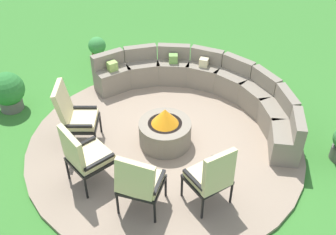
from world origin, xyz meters
name	(u,v)px	position (x,y,z in m)	size (l,w,h in m)	color
ground_plane	(165,145)	(0.00, 0.00, 0.00)	(24.00, 24.00, 0.00)	#387A2D
patio_circle	(165,144)	(0.00, 0.00, 0.03)	(4.67, 4.67, 0.06)	gray
fire_pit	(165,130)	(0.00, 0.00, 0.33)	(0.88, 0.88, 0.70)	gray
curved_stone_bench	(207,87)	(0.45, 1.40, 0.37)	(4.04, 2.34, 0.76)	gray
lounge_chair_front_left	(74,115)	(-1.44, -0.34, 0.64)	(0.72, 0.69, 1.14)	black
lounge_chair_front_right	(84,155)	(-0.90, -1.18, 0.61)	(0.80, 0.83, 1.10)	black
lounge_chair_back_left	(139,182)	(0.03, -1.47, 0.61)	(0.60, 0.56, 1.06)	black
lounge_chair_back_right	(212,176)	(0.96, -1.12, 0.61)	(0.76, 0.77, 1.05)	black
potted_plant_0	(97,49)	(-2.17, 2.34, 0.36)	(0.39, 0.39, 0.63)	brown
potted_plant_1	(8,91)	(-3.12, 0.30, 0.41)	(0.64, 0.64, 0.77)	#605B56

